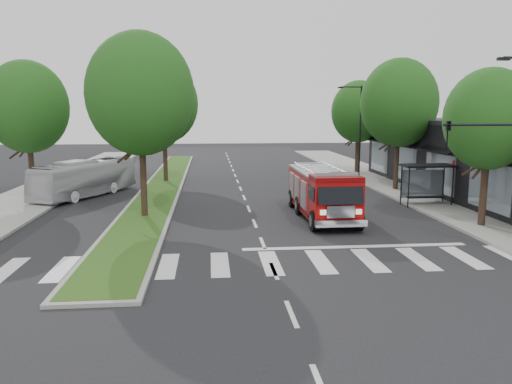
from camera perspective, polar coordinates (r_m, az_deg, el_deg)
The scene contains 15 objects.
ground at distance 22.70m, azimuth 0.76°, elevation -5.87°, with size 140.00×140.00×0.00m, color black.
sidewalk_right at distance 35.57m, azimuth 19.40°, elevation -0.73°, with size 5.00×80.00×0.15m, color gray.
sidewalk_left at distance 34.53m, azimuth -25.88°, elevation -1.42°, with size 5.00×80.00×0.15m, color gray.
median at distance 40.38m, azimuth -10.49°, elevation 0.79°, with size 3.00×50.00×0.15m.
storefront_row at distance 37.37m, azimuth 25.89°, elevation 3.08°, with size 8.00×30.00×5.00m, color black.
bus_shelter at distance 33.08m, azimuth 18.87°, elevation 2.03°, with size 3.20×1.60×2.61m.
tree_right_near at distance 27.52m, azimuth 25.07°, elevation 7.53°, with size 4.40×4.40×8.05m.
tree_right_mid at distance 38.37m, azimuth 16.03°, elevation 9.76°, with size 5.60×5.60×9.72m.
tree_right_far at distance 47.83m, azimuth 11.62°, elevation 8.98°, with size 5.00×5.00×8.73m.
tree_median_near at distance 28.04m, azimuth -13.08°, elevation 10.85°, with size 5.80×5.80×10.16m.
tree_median_far at distance 41.95m, azimuth -10.51°, elevation 9.89°, with size 5.60×5.60×9.72m.
tree_left_mid at distance 35.74m, azimuth -24.70°, elevation 8.82°, with size 5.20×5.20×9.16m.
streetlight_right_far at distance 43.69m, azimuth 11.63°, elevation 7.19°, with size 2.11×0.20×8.00m.
fire_engine at distance 28.07m, azimuth 7.54°, elevation -0.10°, with size 2.63×8.42×2.91m.
city_bus at distance 36.73m, azimuth -18.89°, elevation 1.50°, with size 2.15×9.17×2.55m, color silver.
Camera 1 is at (-2.34, -21.79, 5.93)m, focal length 35.00 mm.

